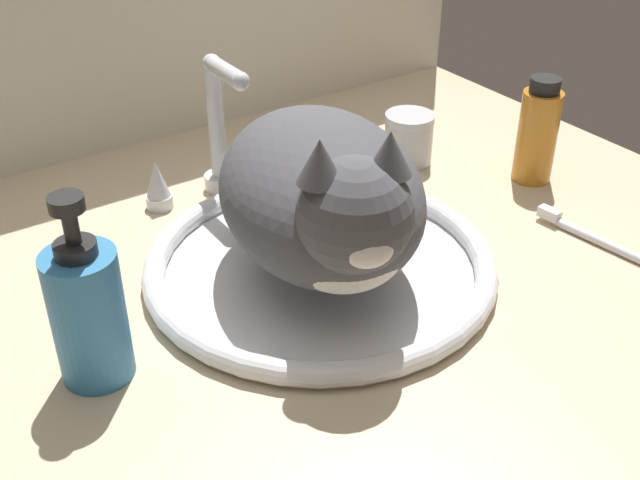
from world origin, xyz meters
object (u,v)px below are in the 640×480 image
sink_basin (320,264)px  faucet (220,142)px  amber_bottle (538,133)px  soap_pump_bottle (88,312)px  metal_jar (409,138)px  toothbrush (604,242)px  cat (325,197)px

sink_basin → faucet: size_ratio=1.87×
amber_bottle → soap_pump_bottle: bearing=-175.7°
faucet → amber_bottle: (34.00, -18.98, -0.32)cm
faucet → amber_bottle: faucet is taller
amber_bottle → metal_jar: bearing=129.0°
soap_pump_bottle → toothbrush: soap_pump_bottle is taller
sink_basin → toothbrush: size_ratio=2.06×
faucet → soap_pump_bottle: soap_pump_bottle is taller
soap_pump_bottle → faucet: bearing=43.3°
cat → toothbrush: 32.77cm
metal_jar → toothbrush: (4.65, -28.19, -2.77)cm
amber_bottle → soap_pump_bottle: 58.91cm
metal_jar → toothbrush: size_ratio=0.38×
sink_basin → metal_jar: metal_jar is taller
amber_bottle → soap_pump_bottle: soap_pump_bottle is taller
cat → amber_bottle: bearing=6.8°
toothbrush → faucet: bearing=129.4°
cat → metal_jar: cat is taller
toothbrush → amber_bottle: bearing=71.1°
soap_pump_bottle → metal_jar: bearing=19.0°
cat → soap_pump_bottle: bearing=-179.4°
sink_basin → cat: cat is taller
faucet → soap_pump_bottle: size_ratio=1.11×
sink_basin → cat: (-0.58, -1.72, 8.97)cm
sink_basin → metal_jar: size_ratio=5.43×
sink_basin → amber_bottle: (34.00, 2.41, 5.32)cm
faucet → cat: size_ratio=0.51×
sink_basin → toothbrush: sink_basin is taller
amber_bottle → metal_jar: amber_bottle is taller
sink_basin → soap_pump_bottle: size_ratio=2.07×
cat → metal_jar: bearing=34.0°
faucet → sink_basin: bearing=-90.0°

